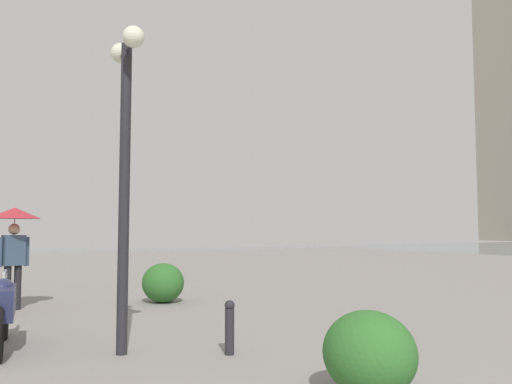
{
  "coord_description": "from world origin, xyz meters",
  "views": [
    {
      "loc": [
        -1.81,
        2.28,
        1.6
      ],
      "look_at": [
        8.86,
        -3.22,
        2.45
      ],
      "focal_mm": 36.92,
      "sensor_mm": 36.0,
      "label": 1
    }
  ],
  "objects_px": {
    "pedestrian": "(14,229)",
    "motorcycle": "(1,311)",
    "bollard_mid": "(230,326)",
    "lamppost": "(125,140)",
    "bollard_near": "(390,358)"
  },
  "relations": [
    {
      "from": "motorcycle",
      "to": "bollard_near",
      "type": "relative_size",
      "value": 3.05
    },
    {
      "from": "pedestrian",
      "to": "motorcycle",
      "type": "bearing_deg",
      "value": 175.44
    },
    {
      "from": "lamppost",
      "to": "motorcycle",
      "type": "bearing_deg",
      "value": 52.48
    },
    {
      "from": "lamppost",
      "to": "pedestrian",
      "type": "bearing_deg",
      "value": 12.99
    },
    {
      "from": "lamppost",
      "to": "bollard_mid",
      "type": "bearing_deg",
      "value": -117.76
    },
    {
      "from": "lamppost",
      "to": "bollard_near",
      "type": "relative_size",
      "value": 5.87
    },
    {
      "from": "motorcycle",
      "to": "pedestrian",
      "type": "bearing_deg",
      "value": -4.56
    },
    {
      "from": "motorcycle",
      "to": "bollard_mid",
      "type": "relative_size",
      "value": 3.15
    },
    {
      "from": "lamppost",
      "to": "pedestrian",
      "type": "height_order",
      "value": "lamppost"
    },
    {
      "from": "lamppost",
      "to": "bollard_mid",
      "type": "relative_size",
      "value": 6.07
    },
    {
      "from": "lamppost",
      "to": "bollard_near",
      "type": "distance_m",
      "value": 4.22
    },
    {
      "from": "pedestrian",
      "to": "bollard_near",
      "type": "distance_m",
      "value": 8.25
    },
    {
      "from": "bollard_near",
      "to": "motorcycle",
      "type": "bearing_deg",
      "value": 39.11
    },
    {
      "from": "lamppost",
      "to": "bollard_mid",
      "type": "distance_m",
      "value": 2.78
    },
    {
      "from": "pedestrian",
      "to": "bollard_mid",
      "type": "relative_size",
      "value": 2.95
    }
  ]
}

